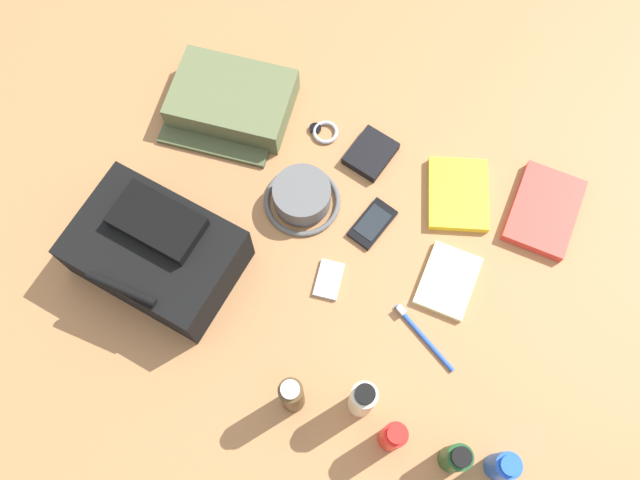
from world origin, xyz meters
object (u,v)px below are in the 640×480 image
at_px(toiletry_pouch, 231,102).
at_px(deodorant_spray, 503,466).
at_px(sunscreen_spray, 393,437).
at_px(lotion_bottle, 362,399).
at_px(cologne_bottle, 292,395).
at_px(cell_phone, 373,224).
at_px(travel_guidebook, 458,194).
at_px(toothbrush, 421,334).
at_px(backpack, 157,251).
at_px(shampoo_bottle, 456,458).
at_px(media_player, 329,279).
at_px(wristwatch, 324,132).
at_px(wallet, 371,154).
at_px(bucket_hat, 302,197).
at_px(paperback_novel, 544,210).
at_px(notepad, 448,281).

xyz_separation_m(toiletry_pouch, deodorant_spray, (-0.83, 0.53, 0.02)).
xyz_separation_m(toiletry_pouch, sunscreen_spray, (-0.61, 0.56, 0.03)).
relative_size(sunscreen_spray, lotion_bottle, 0.85).
bearing_deg(cologne_bottle, cell_phone, -91.04).
relative_size(travel_guidebook, toothbrush, 1.29).
distance_m(backpack, shampoo_bottle, 0.73).
bearing_deg(media_player, toiletry_pouch, -39.09).
relative_size(deodorant_spray, toothbrush, 0.70).
height_order(travel_guidebook, wristwatch, travel_guidebook).
xyz_separation_m(sunscreen_spray, toothbrush, (0.01, -0.22, -0.06)).
xyz_separation_m(backpack, wristwatch, (-0.20, -0.43, -0.06)).
xyz_separation_m(media_player, wallet, (0.03, -0.32, 0.01)).
bearing_deg(sunscreen_spray, cell_phone, -64.52).
xyz_separation_m(deodorant_spray, wristwatch, (0.60, -0.56, -0.05)).
relative_size(sunscreen_spray, cell_phone, 1.12).
distance_m(bucket_hat, cell_phone, 0.17).
bearing_deg(paperback_novel, wristwatch, 0.41).
relative_size(backpack, media_player, 3.89).
xyz_separation_m(deodorant_spray, shampoo_bottle, (0.09, 0.02, 0.00)).
distance_m(paperback_novel, wallet, 0.41).
distance_m(wallet, notepad, 0.35).
bearing_deg(sunscreen_spray, shampoo_bottle, -175.16).
bearing_deg(deodorant_spray, sunscreen_spray, 8.68).
distance_m(media_player, wallet, 0.32).
bearing_deg(wristwatch, bucket_hat, 97.26).
height_order(toiletry_pouch, sunscreen_spray, sunscreen_spray).
bearing_deg(bucket_hat, lotion_bottle, 128.04).
relative_size(cologne_bottle, travel_guidebook, 0.83).
xyz_separation_m(bucket_hat, notepad, (-0.37, 0.05, -0.02)).
relative_size(bucket_hat, shampoo_bottle, 1.43).
bearing_deg(toiletry_pouch, cologne_bottle, 125.59).
xyz_separation_m(cologne_bottle, notepad, (-0.21, -0.36, -0.08)).
bearing_deg(backpack, toothbrush, -173.53).
bearing_deg(toothbrush, bucket_hat, -27.57).
xyz_separation_m(deodorant_spray, cell_phone, (0.41, -0.38, -0.05)).
distance_m(bucket_hat, travel_guidebook, 0.35).
bearing_deg(deodorant_spray, bucket_hat, -32.95).
xyz_separation_m(toiletry_pouch, wallet, (-0.35, -0.01, -0.02)).
height_order(lotion_bottle, toothbrush, lotion_bottle).
height_order(shampoo_bottle, toothbrush, shampoo_bottle).
bearing_deg(bucket_hat, shampoo_bottle, 141.02).
bearing_deg(notepad, bucket_hat, -8.16).
height_order(backpack, bucket_hat, backpack).
bearing_deg(media_player, shampoo_bottle, 145.58).
xyz_separation_m(cologne_bottle, cell_phone, (-0.01, -0.42, -0.08)).
bearing_deg(shampoo_bottle, notepad, -70.20).
height_order(travel_guidebook, wallet, wallet).
bearing_deg(toiletry_pouch, travel_guidebook, 179.28).
distance_m(lotion_bottle, travel_guidebook, 0.52).
xyz_separation_m(bucket_hat, shampoo_bottle, (-0.49, 0.40, 0.03)).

